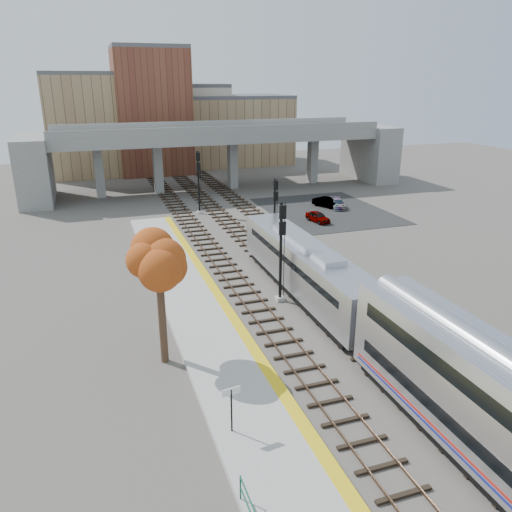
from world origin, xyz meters
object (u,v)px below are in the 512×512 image
object	(u,v)px
locomotive	(305,267)
tree	(159,269)
car_b	(327,202)
car_c	(338,203)
signal_mast_near	(281,253)
car_a	(318,217)
signal_mast_far	(199,183)
signal_mast_mid	(275,214)

from	to	relation	value
locomotive	tree	world-z (taller)	tree
tree	car_b	world-z (taller)	tree
car_c	signal_mast_near	bearing A→B (deg)	-109.15
car_a	car_c	xyz separation A→B (m)	(5.21, 5.14, -0.03)
signal_mast_far	locomotive	bearing A→B (deg)	-85.44
signal_mast_far	tree	distance (m)	33.68
locomotive	signal_mast_near	world-z (taller)	signal_mast_near
locomotive	car_b	distance (m)	27.97
signal_mast_near	tree	xyz separation A→B (m)	(-9.38, -5.59, 2.00)
tree	car_c	bearing A→B (deg)	47.88
locomotive	signal_mast_near	bearing A→B (deg)	-170.03
locomotive	car_c	xyz separation A→B (m)	(15.02, 23.35, -1.67)
signal_mast_far	car_a	size ratio (longest dim) A/B	2.15
tree	signal_mast_mid	bearing A→B (deg)	52.51
tree	locomotive	bearing A→B (deg)	27.44
signal_mast_far	signal_mast_mid	bearing A→B (deg)	-74.43
locomotive	signal_mast_near	size ratio (longest dim) A/B	2.56
signal_mast_mid	car_c	world-z (taller)	signal_mast_mid
tree	car_c	xyz separation A→B (m)	(26.50, 29.31, -5.15)
signal_mast_far	tree	bearing A→B (deg)	-106.20
signal_mast_far	car_c	size ratio (longest dim) A/B	1.92
locomotive	signal_mast_mid	xyz separation A→B (m)	(2.00, 11.61, 0.96)
car_a	signal_mast_far	bearing A→B (deg)	135.54
signal_mast_far	car_b	bearing A→B (deg)	-7.48
locomotive	signal_mast_far	world-z (taller)	signal_mast_far
signal_mast_far	car_c	world-z (taller)	signal_mast_far
car_b	car_c	size ratio (longest dim) A/B	0.96
locomotive	car_b	bearing A→B (deg)	60.18
locomotive	car_c	bearing A→B (deg)	57.24
tree	car_b	xyz separation A→B (m)	(25.36, 30.19, -5.10)
tree	car_a	xyz separation A→B (m)	(21.29, 24.17, -5.12)
signal_mast_near	car_a	bearing A→B (deg)	57.34
tree	car_a	distance (m)	32.62
locomotive	car_a	world-z (taller)	locomotive
car_b	car_c	world-z (taller)	car_b
signal_mast_mid	signal_mast_far	distance (m)	15.28
tree	car_b	size ratio (longest dim) A/B	2.07
signal_mast_near	tree	world-z (taller)	tree
signal_mast_near	car_a	size ratio (longest dim) A/B	2.13
signal_mast_near	signal_mast_mid	size ratio (longest dim) A/B	1.11
car_a	signal_mast_mid	bearing A→B (deg)	-150.02
signal_mast_near	car_b	size ratio (longest dim) A/B	1.98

